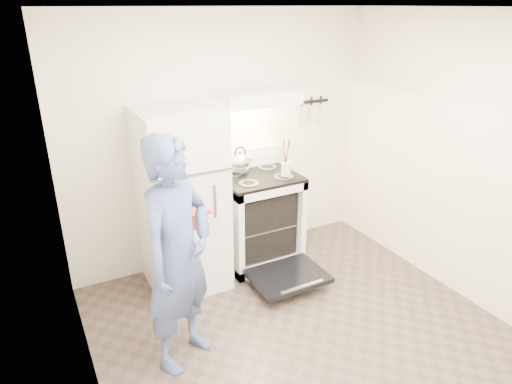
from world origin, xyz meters
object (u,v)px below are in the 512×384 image
Objects in this scene: tea_kettle at (240,160)px; person at (178,256)px; dutch_oven at (192,217)px; stove_body at (258,220)px; refrigerator at (182,201)px.

person is (-1.04, -1.13, -0.21)m from tea_kettle.
person reaches higher than dutch_oven.
person is 5.60× the size of dutch_oven.
person is 0.43m from dutch_oven.
dutch_oven is at bearing -144.97° from stove_body.
person is (-0.37, -0.98, 0.03)m from refrigerator.
dutch_oven is (-0.80, -0.79, -0.10)m from tea_kettle.
dutch_oven reaches higher than stove_body.
stove_body is at bearing 1.77° from refrigerator.
tea_kettle is 0.88× the size of dutch_oven.
stove_body is 1.61m from person.
refrigerator is at bearing -166.96° from tea_kettle.
stove_body is at bearing 35.03° from dutch_oven.
refrigerator is 5.40× the size of dutch_oven.
refrigerator reaches higher than dutch_oven.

